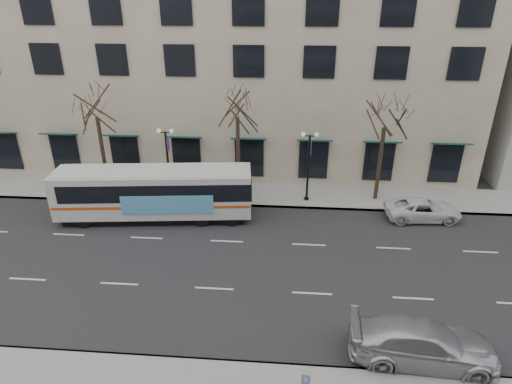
# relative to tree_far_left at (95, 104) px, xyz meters

# --- Properties ---
(ground) EXTENTS (160.00, 160.00, 0.00)m
(ground) POSITION_rel_tree_far_left_xyz_m (10.00, -8.80, -6.70)
(ground) COLOR black
(ground) RESTS_ON ground
(sidewalk_far) EXTENTS (80.00, 4.00, 0.15)m
(sidewalk_far) POSITION_rel_tree_far_left_xyz_m (15.00, 0.20, -6.62)
(sidewalk_far) COLOR gray
(sidewalk_far) RESTS_ON ground
(building_hotel) EXTENTS (40.00, 20.00, 24.00)m
(building_hotel) POSITION_rel_tree_far_left_xyz_m (8.00, 12.20, 5.30)
(building_hotel) COLOR tan
(building_hotel) RESTS_ON ground
(tree_far_left) EXTENTS (3.60, 3.60, 8.34)m
(tree_far_left) POSITION_rel_tree_far_left_xyz_m (0.00, 0.00, 0.00)
(tree_far_left) COLOR black
(tree_far_left) RESTS_ON ground
(tree_far_mid) EXTENTS (3.60, 3.60, 8.55)m
(tree_far_mid) POSITION_rel_tree_far_left_xyz_m (10.00, 0.00, 0.21)
(tree_far_mid) COLOR black
(tree_far_mid) RESTS_ON ground
(tree_far_right) EXTENTS (3.60, 3.60, 8.06)m
(tree_far_right) POSITION_rel_tree_far_left_xyz_m (20.00, 0.00, -0.28)
(tree_far_right) COLOR black
(tree_far_right) RESTS_ON ground
(lamp_post_left) EXTENTS (1.22, 0.45, 5.21)m
(lamp_post_left) POSITION_rel_tree_far_left_xyz_m (5.01, -0.60, -3.75)
(lamp_post_left) COLOR black
(lamp_post_left) RESTS_ON ground
(lamp_post_right) EXTENTS (1.22, 0.45, 5.21)m
(lamp_post_right) POSITION_rel_tree_far_left_xyz_m (15.01, -0.60, -3.75)
(lamp_post_right) COLOR black
(lamp_post_right) RESTS_ON ground
(city_bus) EXTENTS (12.95, 4.11, 3.45)m
(city_bus) POSITION_rel_tree_far_left_xyz_m (4.97, -3.85, -4.81)
(city_bus) COLOR silver
(city_bus) RESTS_ON ground
(silver_car) EXTENTS (6.08, 2.74, 1.73)m
(silver_car) POSITION_rel_tree_far_left_xyz_m (19.30, -15.00, -5.83)
(silver_car) COLOR #B7B9C0
(silver_car) RESTS_ON ground
(white_pickup) EXTENTS (5.06, 2.60, 1.36)m
(white_pickup) POSITION_rel_tree_far_left_xyz_m (22.63, -2.60, -6.02)
(white_pickup) COLOR silver
(white_pickup) RESTS_ON ground
(pay_station) EXTENTS (0.33, 0.24, 1.44)m
(pay_station) POSITION_rel_tree_far_left_xyz_m (14.45, -17.57, -5.51)
(pay_station) COLOR gray
(pay_station) RESTS_ON sidewalk_near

